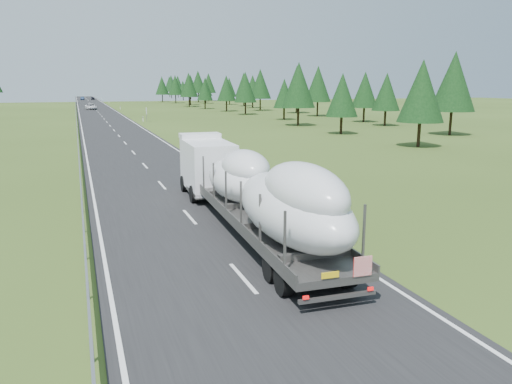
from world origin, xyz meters
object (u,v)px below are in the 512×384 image
object	(u,v)px
highway_sign	(146,112)
boat_truck	(252,186)
distant_car_blue	(82,98)
distant_van	(91,107)
distant_car_dark	(93,98)

from	to	relation	value
highway_sign	boat_truck	distance (m)	74.87
highway_sign	distant_car_blue	bearing A→B (deg)	93.67
distant_car_blue	boat_truck	bearing A→B (deg)	-86.90
distant_van	distant_car_dark	bearing A→B (deg)	81.98
highway_sign	distant_van	world-z (taller)	highway_sign
highway_sign	distant_car_blue	size ratio (longest dim) A/B	0.58
highway_sign	distant_car_dark	world-z (taller)	highway_sign
distant_van	distant_car_blue	world-z (taller)	distant_van
highway_sign	distant_car_dark	size ratio (longest dim) A/B	0.65
boat_truck	distant_car_dark	size ratio (longest dim) A/B	5.05
highway_sign	distant_car_dark	bearing A→B (deg)	91.85
distant_car_dark	distant_car_blue	world-z (taller)	distant_car_blue
distant_van	distant_car_blue	xyz separation A→B (m)	(-0.88, 93.63, -0.06)
boat_truck	distant_van	bearing A→B (deg)	91.56
boat_truck	highway_sign	bearing A→B (deg)	86.16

